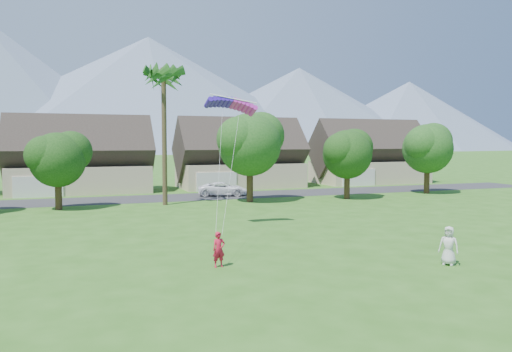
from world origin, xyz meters
name	(u,v)px	position (x,y,z in m)	size (l,w,h in m)	color
ground	(345,290)	(0.00, 0.00, 0.00)	(500.00, 500.00, 0.00)	#2D6019
street	(175,198)	(0.00, 34.00, 0.01)	(90.00, 7.00, 0.01)	#2D2D30
kite_flyer	(219,249)	(-3.60, 5.18, 0.82)	(0.60, 0.39, 1.64)	red
watcher	(449,246)	(6.60, 1.84, 0.91)	(0.89, 0.58, 1.82)	silver
parked_car	(223,189)	(5.10, 34.00, 0.73)	(2.41, 5.23, 1.45)	white
mountain_ridge	(112,97)	(10.40, 260.00, 29.07)	(540.00, 240.00, 70.00)	slate
houses_row	(165,161)	(0.49, 42.99, 3.44)	(72.75, 8.19, 8.86)	beige
tree_row	(175,151)	(-1.14, 27.92, 4.89)	(62.27, 6.67, 8.45)	#47301C
fan_palm	(163,74)	(-2.00, 28.50, 11.80)	(3.00, 3.00, 13.80)	#4C3D26
parafoil_kite	(231,103)	(0.12, 15.08, 8.30)	(3.37, 1.04, 0.50)	#3918B4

